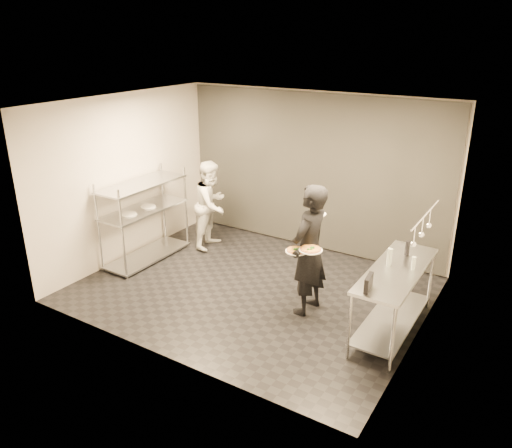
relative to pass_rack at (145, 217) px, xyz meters
The scene contains 13 objects.
room_shell 2.53m from the pass_rack, 28.77° to the left, with size 5.00×4.00×2.80m.
pass_rack is the anchor object (origin of this frame).
prep_counter 4.33m from the pass_rack, ahead, with size 0.60×1.80×0.92m.
utensil_rail 4.64m from the pass_rack, ahead, with size 0.07×1.20×0.31m.
waiter 3.15m from the pass_rack, ahead, with size 0.68×0.45×1.86m, color black.
chef 1.22m from the pass_rack, 58.10° to the left, with size 0.78×0.61×1.60m, color silver.
pizza_plate_near 3.10m from the pass_rack, ahead, with size 0.29×0.29×0.05m.
pizza_plate_far 3.29m from the pass_rack, ahead, with size 0.31×0.31×0.05m.
salad_plate 3.13m from the pass_rack, ahead, with size 0.29×0.29×0.07m.
pos_monitor 4.28m from the pass_rack, ahead, with size 0.05×0.25×0.18m, color black.
bottle_green 4.22m from the pass_rack, ahead, with size 0.07×0.07×0.23m, color #93A093.
bottle_clear 4.51m from the pass_rack, ahead, with size 0.05×0.05×0.17m, color #93A093.
bottle_dark 4.35m from the pass_rack, ahead, with size 0.06×0.06×0.20m, color black.
Camera 1 is at (3.66, -5.74, 3.72)m, focal length 35.00 mm.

